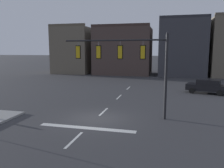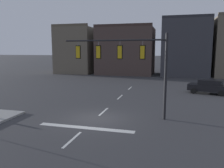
# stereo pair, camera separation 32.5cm
# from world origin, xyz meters

# --- Properties ---
(ground_plane) EXTENTS (400.00, 400.00, 0.00)m
(ground_plane) POSITION_xyz_m (0.00, 0.00, 0.00)
(ground_plane) COLOR #353538
(stop_bar_paint) EXTENTS (6.40, 0.50, 0.01)m
(stop_bar_paint) POSITION_xyz_m (0.00, -2.00, 0.00)
(stop_bar_paint) COLOR silver
(stop_bar_paint) RESTS_ON ground
(lane_centreline) EXTENTS (0.16, 26.40, 0.01)m
(lane_centreline) POSITION_xyz_m (0.00, 2.00, 0.00)
(lane_centreline) COLOR silver
(lane_centreline) RESTS_ON ground
(signal_mast_near_side) EXTENTS (7.73, 0.51, 6.17)m
(signal_mast_near_side) POSITION_xyz_m (2.07, 1.25, 4.36)
(signal_mast_near_side) COLOR black
(signal_mast_near_side) RESTS_ON ground
(car_lot_nearside) EXTENTS (4.74, 3.02, 1.61)m
(car_lot_nearside) POSITION_xyz_m (9.42, 12.41, 0.86)
(car_lot_nearside) COLOR black
(car_lot_nearside) RESTS_ON ground
(building_row) EXTENTS (52.52, 11.14, 11.27)m
(building_row) POSITION_xyz_m (6.85, 32.31, 4.69)
(building_row) COLOR #665B4C
(building_row) RESTS_ON ground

